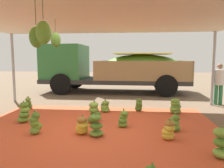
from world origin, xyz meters
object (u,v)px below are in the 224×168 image
(banana_bunch_2, at_px, (139,105))
(banana_bunch_11, at_px, (35,124))
(banana_bunch_0, at_px, (24,113))
(banana_bunch_7, at_px, (222,144))
(banana_bunch_12, at_px, (105,107))
(banana_bunch_1, at_px, (94,113))
(banana_bunch_9, at_px, (96,126))
(worker_0, at_px, (219,81))
(cargo_truck_main, at_px, (111,68))
(banana_bunch_4, at_px, (123,119))
(banana_bunch_3, at_px, (29,103))
(banana_bunch_8, at_px, (169,131))
(banana_bunch_5, at_px, (175,123))
(banana_bunch_6, at_px, (82,126))
(banana_bunch_14, at_px, (175,107))

(banana_bunch_2, distance_m, banana_bunch_11, 3.38)
(banana_bunch_0, xyz_separation_m, banana_bunch_7, (4.40, -1.67, -0.01))
(banana_bunch_0, distance_m, banana_bunch_12, 2.41)
(banana_bunch_1, distance_m, banana_bunch_9, 1.08)
(banana_bunch_2, relative_size, worker_0, 0.29)
(banana_bunch_7, distance_m, cargo_truck_main, 7.80)
(banana_bunch_0, height_order, banana_bunch_1, same)
(banana_bunch_4, distance_m, banana_bunch_9, 0.90)
(banana_bunch_4, relative_size, banana_bunch_7, 0.83)
(banana_bunch_3, xyz_separation_m, banana_bunch_8, (4.30, -2.48, 0.02))
(banana_bunch_2, xyz_separation_m, banana_bunch_5, (0.79, -1.90, 0.00))
(cargo_truck_main, bearing_deg, banana_bunch_6, -89.92)
(banana_bunch_1, xyz_separation_m, banana_bunch_3, (-2.53, 1.38, -0.08))
(banana_bunch_4, height_order, banana_bunch_8, banana_bunch_4)
(banana_bunch_3, height_order, banana_bunch_8, banana_bunch_8)
(banana_bunch_0, relative_size, banana_bunch_12, 1.40)
(banana_bunch_12, bearing_deg, banana_bunch_11, -120.57)
(banana_bunch_3, height_order, banana_bunch_9, banana_bunch_9)
(banana_bunch_8, distance_m, banana_bunch_12, 2.77)
(banana_bunch_0, height_order, banana_bunch_9, banana_bunch_0)
(banana_bunch_5, relative_size, banana_bunch_14, 0.85)
(banana_bunch_3, distance_m, banana_bunch_5, 4.93)
(banana_bunch_2, xyz_separation_m, banana_bunch_9, (-0.99, -2.41, 0.03))
(banana_bunch_14, bearing_deg, banana_bunch_2, 168.34)
(banana_bunch_0, relative_size, worker_0, 0.38)
(banana_bunch_1, xyz_separation_m, banana_bunch_9, (0.23, -1.05, -0.03))
(banana_bunch_0, relative_size, cargo_truck_main, 0.08)
(banana_bunch_11, bearing_deg, banana_bunch_0, 129.59)
(banana_bunch_14, bearing_deg, banana_bunch_3, 177.01)
(banana_bunch_4, distance_m, banana_bunch_8, 1.24)
(banana_bunch_8, bearing_deg, banana_bunch_2, 102.71)
(banana_bunch_4, bearing_deg, banana_bunch_5, -9.29)
(banana_bunch_9, bearing_deg, banana_bunch_3, 138.63)
(banana_bunch_0, xyz_separation_m, banana_bunch_11, (0.71, -0.86, -0.01))
(cargo_truck_main, bearing_deg, banana_bunch_4, -81.06)
(banana_bunch_4, height_order, banana_bunch_6, banana_bunch_4)
(banana_bunch_7, relative_size, banana_bunch_8, 1.24)
(banana_bunch_12, bearing_deg, banana_bunch_8, -53.95)
(banana_bunch_12, bearing_deg, banana_bunch_6, -96.78)
(worker_0, bearing_deg, banana_bunch_4, -138.18)
(banana_bunch_5, distance_m, worker_0, 3.96)
(banana_bunch_2, distance_m, banana_bunch_12, 1.10)
(banana_bunch_11, bearing_deg, banana_bunch_7, -12.32)
(banana_bunch_4, bearing_deg, banana_bunch_12, 113.46)
(banana_bunch_0, relative_size, banana_bunch_5, 1.33)
(banana_bunch_4, xyz_separation_m, banana_bunch_11, (-1.94, -0.70, 0.04))
(banana_bunch_12, bearing_deg, banana_bunch_5, -42.19)
(banana_bunch_0, relative_size, banana_bunch_14, 1.13)
(banana_bunch_2, relative_size, banana_bunch_12, 1.05)
(banana_bunch_3, bearing_deg, banana_bunch_11, -60.47)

